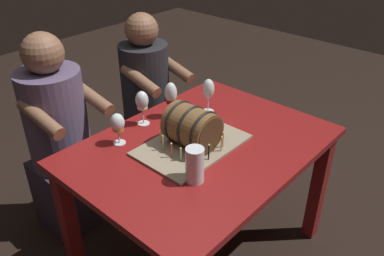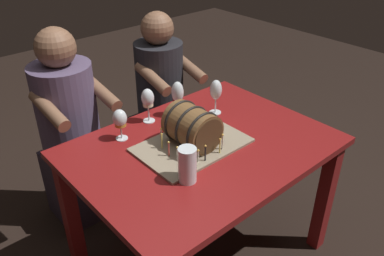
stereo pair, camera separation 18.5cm
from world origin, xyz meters
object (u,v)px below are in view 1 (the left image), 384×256
Objects in this scene: beer_pint at (195,166)px; person_seated_left at (61,145)px; barrel_cake at (192,130)px; wine_glass_empty at (208,90)px; dining_table at (202,163)px; wine_glass_red at (171,95)px; person_seated_right at (147,109)px; wine_glass_amber at (117,124)px; wine_glass_white at (142,102)px.

person_seated_left is (-0.09, 0.93, -0.25)m from beer_pint.
barrel_cake is 0.36m from wine_glass_empty.
person_seated_left is (-0.33, 0.77, -0.07)m from dining_table.
person_seated_right reaches higher than wine_glass_red.
beer_pint is at bearing -135.60° from barrel_cake.
person_seated_right is at bearing 63.69° from wine_glass_red.
person_seated_right is at bearing 38.18° from wine_glass_amber.
wine_glass_empty is 1.21× the size of wine_glass_amber.
beer_pint is 0.97m from person_seated_left.
wine_glass_red is 0.70m from person_seated_left.
wine_glass_red is at bearing 0.20° from wine_glass_amber.
wine_glass_white is 1.17× the size of beer_pint.
barrel_cake is at bearing -117.33° from wine_glass_red.
wine_glass_empty is 0.67m from person_seated_right.
beer_pint is at bearing -84.37° from person_seated_left.
beer_pint reaches higher than dining_table.
barrel_cake is (-0.05, 0.02, 0.20)m from dining_table.
barrel_cake is 3.24× the size of beer_pint.
wine_glass_red reaches higher than beer_pint.
person_seated_right is at bearing -0.03° from person_seated_left.
barrel_cake is 2.77× the size of wine_glass_white.
wine_glass_red is 0.17× the size of person_seated_right.
wine_glass_white is 0.16m from wine_glass_red.
wine_glass_white is 0.15× the size of person_seated_left.
wine_glass_white is at bearing 14.75° from wine_glass_amber.
wine_glass_empty is (0.33, -0.17, 0.01)m from wine_glass_white.
dining_table is at bearing -48.98° from wine_glass_amber.
wine_glass_amber is 0.14× the size of person_seated_right.
wine_glass_white is at bearing 71.06° from beer_pint.
wine_glass_empty is at bearing -11.88° from wine_glass_amber.
person_seated_left is (-0.60, 0.58, -0.31)m from wine_glass_empty.
barrel_cake is at bearing 44.40° from beer_pint.
barrel_cake reaches higher than wine_glass_white.
dining_table is 2.37× the size of barrel_cake.
barrel_cake is 0.32m from wine_glass_red.
barrel_cake reaches higher than wine_glass_amber.
wine_glass_empty is 0.16× the size of person_seated_left.
wine_glass_amber is 0.47m from beer_pint.
wine_glass_red is at bearing 62.67° from barrel_cake.
wine_glass_empty is 0.62m from beer_pint.
person_seated_right is at bearing 66.87° from dining_table.
person_seated_left reaches higher than wine_glass_empty.
barrel_cake is at bearing 152.93° from dining_table.
person_seated_left is at bearing 97.89° from wine_glass_amber.
dining_table is at bearing -66.88° from person_seated_left.
wine_glass_empty is (0.32, 0.17, 0.04)m from barrel_cake.
wine_glass_red is 1.23× the size of wine_glass_amber.
wine_glass_white is at bearing -56.73° from person_seated_left.
person_seated_left is (-0.06, 0.46, -0.29)m from wine_glass_amber.
wine_glass_red is 0.62m from person_seated_right.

